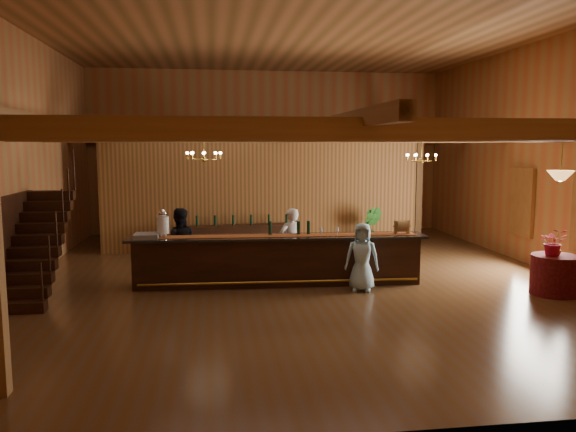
{
  "coord_description": "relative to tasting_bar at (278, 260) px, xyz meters",
  "views": [
    {
      "loc": [
        -1.94,
        -12.37,
        3.0
      ],
      "look_at": [
        -0.18,
        0.53,
        1.35
      ],
      "focal_mm": 35.0,
      "sensor_mm": 36.0,
      "label": 1
    }
  ],
  "objects": [
    {
      "name": "bar_bottle_1",
      "position": [
        0.46,
        0.1,
        0.67
      ],
      "size": [
        0.07,
        0.07,
        0.3
      ],
      "primitive_type": "cylinder",
      "color": "black",
      "rests_on": "tasting_bar"
    },
    {
      "name": "chandelier_right",
      "position": [
        3.95,
        2.05,
        2.15
      ],
      "size": [
        0.8,
        0.8,
        0.67
      ],
      "color": "#A97F2B",
      "rests_on": "beam_grid"
    },
    {
      "name": "partition_wall",
      "position": [
        0.04,
        4.08,
        1.01
      ],
      "size": [
        9.0,
        0.18,
        3.1
      ],
      "primitive_type": "cube",
      "color": "brown",
      "rests_on": "floor"
    },
    {
      "name": "floor",
      "position": [
        0.54,
        0.58,
        -0.54
      ],
      "size": [
        14.0,
        14.0,
        0.0
      ],
      "primitive_type": "plane",
      "color": "#513621",
      "rests_on": "ground"
    },
    {
      "name": "pendant_lamp",
      "position": [
        5.43,
        -1.56,
        1.86
      ],
      "size": [
        0.52,
        0.52,
        0.9
      ],
      "color": "#A97F2B",
      "rests_on": "beam_grid"
    },
    {
      "name": "guest",
      "position": [
        1.65,
        -0.74,
        0.17
      ],
      "size": [
        0.8,
        0.65,
        1.42
      ],
      "primitive_type": "imported",
      "rotation": [
        0.0,
        0.0,
        -0.32
      ],
      "color": "#9DCFE9",
      "rests_on": "floor"
    },
    {
      "name": "backroom_boxes",
      "position": [
        0.25,
        6.08,
        -0.01
      ],
      "size": [
        4.1,
        0.6,
        1.1
      ],
      "color": "black",
      "rests_on": "floor"
    },
    {
      "name": "backbar_shelf",
      "position": [
        -0.57,
        3.56,
        -0.14
      ],
      "size": [
        2.9,
        0.73,
        0.81
      ],
      "primitive_type": "cube",
      "rotation": [
        0.0,
        0.0,
        0.1
      ],
      "color": "black",
      "rests_on": "floor"
    },
    {
      "name": "bar_bottle_2",
      "position": [
        0.68,
        0.09,
        0.67
      ],
      "size": [
        0.07,
        0.07,
        0.3
      ],
      "primitive_type": "cylinder",
      "color": "black",
      "rests_on": "tasting_bar"
    },
    {
      "name": "chandelier_left",
      "position": [
        -1.56,
        1.46,
        2.22
      ],
      "size": [
        0.8,
        0.8,
        0.6
      ],
      "color": "#A97F2B",
      "rests_on": "beam_grid"
    },
    {
      "name": "floor_plant",
      "position": [
        3.02,
        3.5,
        0.1
      ],
      "size": [
        0.8,
        0.7,
        1.28
      ],
      "primitive_type": "imported",
      "rotation": [
        0.0,
        0.0,
        -0.2
      ],
      "color": "#1C4F17",
      "rests_on": "floor"
    },
    {
      "name": "raffle_drum",
      "position": [
        2.7,
        -0.16,
        0.7
      ],
      "size": [
        0.34,
        0.24,
        0.3
      ],
      "color": "brown",
      "rests_on": "tasting_bar"
    },
    {
      "name": "beverage_dispenser",
      "position": [
        -2.43,
        0.15,
        0.81
      ],
      "size": [
        0.26,
        0.26,
        0.6
      ],
      "color": "silver",
      "rests_on": "tasting_bar"
    },
    {
      "name": "glass_rack_tray",
      "position": [
        -2.76,
        0.07,
        0.57
      ],
      "size": [
        0.5,
        0.5,
        0.1
      ],
      "primitive_type": "cube",
      "color": "gray",
      "rests_on": "tasting_bar"
    },
    {
      "name": "beam_grid",
      "position": [
        0.54,
        1.09,
        2.7
      ],
      "size": [
        11.9,
        13.9,
        0.39
      ],
      "color": "olive",
      "rests_on": "wall_left"
    },
    {
      "name": "wall_left",
      "position": [
        -5.46,
        0.58,
        2.21
      ],
      "size": [
        0.1,
        14.0,
        5.5
      ],
      "primitive_type": "cube",
      "color": "olive",
      "rests_on": "floor"
    },
    {
      "name": "wall_back",
      "position": [
        0.54,
        7.58,
        2.21
      ],
      "size": [
        12.0,
        0.1,
        5.5
      ],
      "primitive_type": "cube",
      "color": "olive",
      "rests_on": "floor"
    },
    {
      "name": "bar_bottle_0",
      "position": [
        -0.16,
        0.13,
        0.67
      ],
      "size": [
        0.07,
        0.07,
        0.3
      ],
      "primitive_type": "cylinder",
      "color": "black",
      "rests_on": "tasting_bar"
    },
    {
      "name": "table_flowers",
      "position": [
        5.34,
        -1.59,
        0.54
      ],
      "size": [
        0.63,
        0.6,
        0.56
      ],
      "primitive_type": "imported",
      "rotation": [
        0.0,
        0.0,
        -0.41
      ],
      "color": "#A70E2B",
      "rests_on": "round_table"
    },
    {
      "name": "round_table",
      "position": [
        5.43,
        -1.56,
        -0.14
      ],
      "size": [
        0.93,
        0.93,
        0.8
      ],
      "primitive_type": "cylinder",
      "color": "maroon",
      "rests_on": "floor"
    },
    {
      "name": "wall_front",
      "position": [
        0.54,
        -6.42,
        2.21
      ],
      "size": [
        12.0,
        0.1,
        5.5
      ],
      "primitive_type": "cube",
      "color": "olive",
      "rests_on": "floor"
    },
    {
      "name": "wall_right",
      "position": [
        6.54,
        0.58,
        2.21
      ],
      "size": [
        0.1,
        14.0,
        5.5
      ],
      "primitive_type": "cube",
      "color": "olive",
      "rests_on": "floor"
    },
    {
      "name": "ceiling",
      "position": [
        0.54,
        0.58,
        4.96
      ],
      "size": [
        14.0,
        14.0,
        0.0
      ],
      "primitive_type": "plane",
      "rotation": [
        3.14,
        0.0,
        0.0
      ],
      "color": "#985F38",
      "rests_on": "wall_back"
    },
    {
      "name": "window_right_back",
      "position": [
        6.49,
        1.58,
        1.01
      ],
      "size": [
        0.12,
        1.05,
        1.75
      ],
      "primitive_type": "cube",
      "color": "white",
      "rests_on": "wall_right"
    },
    {
      "name": "staircase",
      "position": [
        -4.91,
        -0.16,
        0.46
      ],
      "size": [
        1.0,
        2.8,
        2.0
      ],
      "color": "black",
      "rests_on": "floor"
    },
    {
      "name": "staff_second",
      "position": [
        -2.13,
        0.68,
        0.27
      ],
      "size": [
        0.81,
        0.64,
        1.62
      ],
      "primitive_type": "imported",
      "rotation": [
        0.0,
        0.0,
        3.18
      ],
      "color": "black",
      "rests_on": "floor"
    },
    {
      "name": "table_vase",
      "position": [
        5.48,
        -1.51,
        0.4
      ],
      "size": [
        0.18,
        0.18,
        0.29
      ],
      "primitive_type": "imported",
      "rotation": [
        0.0,
        0.0,
        -0.37
      ],
      "color": "#A97F2B",
      "rests_on": "round_table"
    },
    {
      "name": "tasting_bar",
      "position": [
        0.0,
        0.0,
        0.0
      ],
      "size": [
        6.42,
        1.08,
        1.08
      ],
      "rotation": [
        0.0,
        0.0,
        -0.04
      ],
      "color": "black",
      "rests_on": "floor"
    },
    {
      "name": "bartender",
      "position": [
        0.37,
        0.63,
        0.25
      ],
      "size": [
        0.67,
        0.56,
        1.59
      ],
      "primitive_type": "imported",
      "rotation": [
        0.0,
        0.0,
        3.49
      ],
      "color": "white",
      "rests_on": "floor"
    },
    {
      "name": "support_posts",
      "position": [
        0.54,
        0.08,
        1.06
      ],
      "size": [
        9.2,
        10.2,
        3.2
      ],
      "color": "olive",
      "rests_on": "floor"
    }
  ]
}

